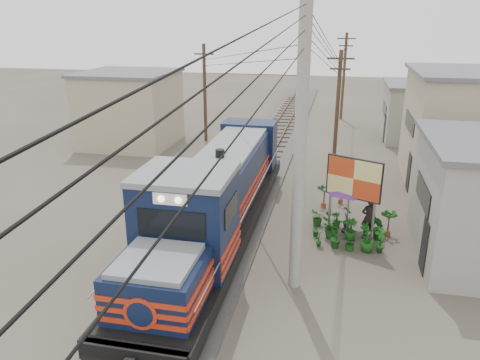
% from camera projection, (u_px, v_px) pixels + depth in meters
% --- Properties ---
extents(ground, '(120.00, 120.00, 0.00)m').
position_uv_depth(ground, '(202.00, 267.00, 17.48)').
color(ground, '#473F35').
rests_on(ground, ground).
extents(ballast, '(3.60, 70.00, 0.16)m').
position_uv_depth(ballast, '(252.00, 179.00, 26.67)').
color(ballast, '#595651').
rests_on(ballast, ground).
extents(track, '(1.15, 70.00, 0.12)m').
position_uv_depth(track, '(252.00, 176.00, 26.61)').
color(track, '#51331E').
rests_on(track, ground).
extents(locomotive, '(3.06, 16.69, 4.14)m').
position_uv_depth(locomotive, '(217.00, 200.00, 19.01)').
color(locomotive, black).
rests_on(locomotive, ground).
extents(utility_pole_main, '(0.40, 0.40, 10.00)m').
position_uv_depth(utility_pole_main, '(300.00, 147.00, 14.66)').
color(utility_pole_main, '#9E9B93').
rests_on(utility_pole_main, ground).
extents(wooden_pole_mid, '(1.60, 0.24, 7.00)m').
position_uv_depth(wooden_pole_mid, '(337.00, 106.00, 28.27)').
color(wooden_pole_mid, '#4C3826').
rests_on(wooden_pole_mid, ground).
extents(wooden_pole_far, '(1.60, 0.24, 7.50)m').
position_uv_depth(wooden_pole_far, '(344.00, 75.00, 41.03)').
color(wooden_pole_far, '#4C3826').
rests_on(wooden_pole_far, ground).
extents(wooden_pole_left, '(1.60, 0.24, 7.00)m').
position_uv_depth(wooden_pole_left, '(205.00, 91.00, 33.83)').
color(wooden_pole_left, '#4C3826').
rests_on(wooden_pole_left, ground).
extents(power_lines, '(9.65, 19.00, 3.30)m').
position_uv_depth(power_lines, '(244.00, 44.00, 22.81)').
color(power_lines, black).
rests_on(power_lines, ground).
extents(shophouse_back, '(6.30, 6.30, 4.20)m').
position_uv_depth(shophouse_back, '(426.00, 111.00, 34.88)').
color(shophouse_back, gray).
rests_on(shophouse_back, ground).
extents(shophouse_left, '(6.30, 6.30, 5.20)m').
position_uv_depth(shophouse_left, '(130.00, 108.00, 33.33)').
color(shophouse_left, tan).
rests_on(shophouse_left, ground).
extents(billboard, '(2.17, 1.07, 3.59)m').
position_uv_depth(billboard, '(354.00, 181.00, 18.67)').
color(billboard, '#99999E').
rests_on(billboard, ground).
extents(market_umbrella, '(2.42, 2.42, 2.46)m').
position_uv_depth(market_umbrella, '(350.00, 185.00, 19.61)').
color(market_umbrella, black).
rests_on(market_umbrella, ground).
extents(vendor, '(0.74, 0.60, 1.75)m').
position_uv_depth(vendor, '(369.00, 217.00, 19.64)').
color(vendor, black).
rests_on(vendor, ground).
extents(plant_nursery, '(3.22, 2.84, 1.09)m').
position_uv_depth(plant_nursery, '(347.00, 230.00, 19.44)').
color(plant_nursery, '#195217').
rests_on(plant_nursery, ground).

